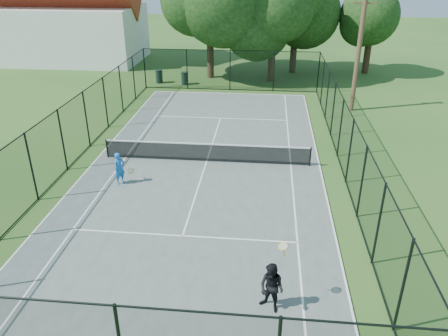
# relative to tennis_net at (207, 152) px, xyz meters

# --- Properties ---
(ground) EXTENTS (120.00, 120.00, 0.00)m
(ground) POSITION_rel_tennis_net_xyz_m (0.00, 0.00, -0.58)
(ground) COLOR #26521C
(tennis_court) EXTENTS (11.00, 24.00, 0.06)m
(tennis_court) POSITION_rel_tennis_net_xyz_m (0.00, 0.00, -0.55)
(tennis_court) COLOR #4D5A54
(tennis_court) RESTS_ON ground
(tennis_net) EXTENTS (10.08, 0.08, 0.95)m
(tennis_net) POSITION_rel_tennis_net_xyz_m (0.00, 0.00, 0.00)
(tennis_net) COLOR black
(tennis_net) RESTS_ON tennis_court
(fence) EXTENTS (13.10, 26.10, 3.00)m
(fence) POSITION_rel_tennis_net_xyz_m (0.00, 0.00, 0.92)
(fence) COLOR black
(fence) RESTS_ON ground
(tree_near_mid) EXTENTS (6.29, 6.29, 8.23)m
(tree_near_mid) POSITION_rel_tennis_net_xyz_m (3.06, 15.91, 4.49)
(tree_near_mid) COLOR #332114
(tree_near_mid) RESTS_ON ground
(tree_near_right) EXTENTS (5.84, 5.84, 8.05)m
(tree_near_right) POSITION_rel_tennis_net_xyz_m (4.93, 19.18, 4.54)
(tree_near_right) COLOR #332114
(tree_near_right) RESTS_ON ground
(tree_far_right) EXTENTS (4.78, 4.78, 6.32)m
(tree_far_right) POSITION_rel_tennis_net_xyz_m (11.22, 19.59, 3.33)
(tree_far_right) COLOR #332114
(tree_far_right) RESTS_ON ground
(building) EXTENTS (15.30, 8.15, 11.87)m
(building) POSITION_rel_tennis_net_xyz_m (-17.00, 22.00, 4.35)
(building) COLOR silver
(building) RESTS_ON ground
(trash_bin_left) EXTENTS (0.58, 0.58, 1.03)m
(trash_bin_left) POSITION_rel_tennis_net_xyz_m (-5.81, 14.54, -0.06)
(trash_bin_left) COLOR black
(trash_bin_left) RESTS_ON ground
(trash_bin_right) EXTENTS (0.58, 0.58, 0.98)m
(trash_bin_right) POSITION_rel_tennis_net_xyz_m (-3.69, 14.29, -0.08)
(trash_bin_right) COLOR black
(trash_bin_right) RESTS_ON ground
(utility_pole) EXTENTS (1.40, 0.30, 7.31)m
(utility_pole) POSITION_rel_tennis_net_xyz_m (8.38, 9.00, 3.14)
(utility_pole) COLOR #4C3823
(utility_pole) RESTS_ON ground
(player_blue) EXTENTS (0.88, 0.63, 1.45)m
(player_blue) POSITION_rel_tennis_net_xyz_m (-3.47, -2.65, 0.20)
(player_blue) COLOR blue
(player_blue) RESTS_ON tennis_court
(player_black) EXTENTS (0.95, 0.94, 2.02)m
(player_black) POSITION_rel_tennis_net_xyz_m (3.17, -9.72, 0.26)
(player_black) COLOR black
(player_black) RESTS_ON tennis_court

